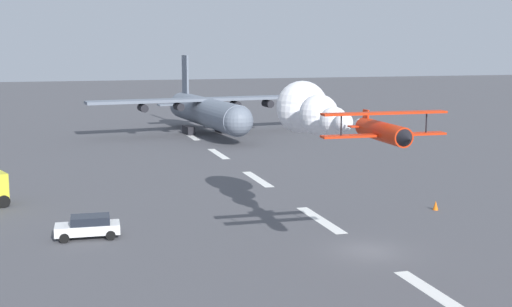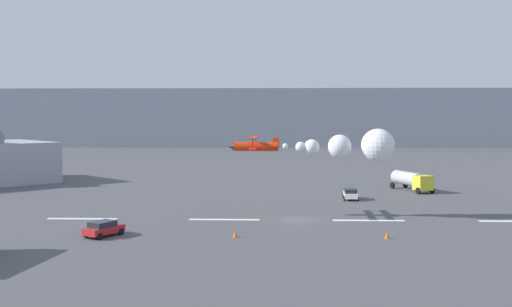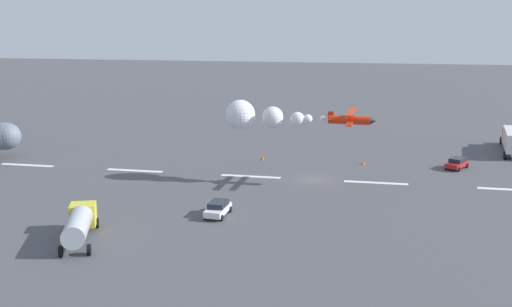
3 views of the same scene
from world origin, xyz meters
The scene contains 12 objects.
ground_plane centered at (0.00, 0.00, 0.00)m, with size 440.00×440.00×0.00m, color #4C4C51.
runway_stripe_3 centered at (-24.37, 0.00, 0.01)m, with size 8.00×0.90×0.01m, color white.
runway_stripe_4 centered at (-8.12, 0.00, 0.01)m, with size 8.00×0.90×0.01m, color white.
runway_stripe_5 centered at (8.12, 0.00, 0.01)m, with size 8.00×0.90×0.01m, color white.
runway_stripe_6 centered at (24.37, 0.00, 0.01)m, with size 8.00×0.90×0.01m, color white.
runway_stripe_7 centered at (40.62, 0.00, 0.01)m, with size 8.00×0.90×0.01m, color white.
stunt_biplane_red centered at (6.99, 1.37, 8.24)m, with size 18.99×7.12×3.81m.
fuel_tanker_truck centered at (18.82, 26.69, 1.74)m, with size 5.44×8.92×2.90m.
followme_car_yellow centered at (-19.08, -9.83, 0.81)m, with size 3.56×4.42×1.52m.
airport_staff_sedan centered at (8.14, 16.78, 0.81)m, with size 2.22×4.35×1.52m.
traffic_cone_near centered at (-6.22, -9.81, 0.38)m, with size 0.44×0.44×0.75m, color orange.
traffic_cone_far centered at (8.38, -9.87, 0.38)m, with size 0.44×0.44×0.75m, color orange.
Camera 3 is at (-7.91, 76.29, 20.26)m, focal length 42.82 mm.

